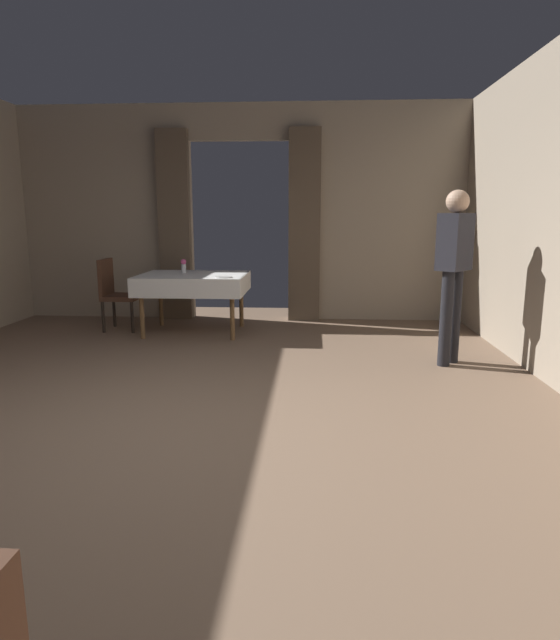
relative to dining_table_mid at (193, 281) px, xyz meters
The scene contains 7 objects.
ground 3.25m from the dining_table_mid, 81.58° to the right, with size 10.08×10.08×0.00m, color #7A604C.
wall_back 1.42m from the dining_table_mid, 65.81° to the left, with size 6.40×0.27×3.00m.
dining_table_mid is the anchor object (origin of this frame).
chair_mid_left 1.07m from the dining_table_mid, behind, with size 0.44×0.44×0.93m.
flower_vase_mid 0.27m from the dining_table_mid, 139.58° to the left, with size 0.07×0.07×0.18m.
plate_mid_b 0.57m from the dining_table_mid, 37.50° to the right, with size 0.20×0.20×0.01m, color white.
person_waiter_by_doorway 3.19m from the dining_table_mid, 24.33° to the right, with size 0.40×0.42×1.72m.
Camera 1 is at (1.06, -3.44, 1.47)m, focal length 29.69 mm.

